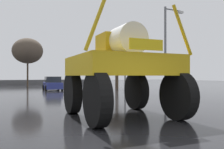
{
  "coord_description": "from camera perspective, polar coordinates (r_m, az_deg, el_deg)",
  "views": [
    {
      "loc": [
        -3.8,
        -4.12,
        1.61
      ],
      "look_at": [
        0.72,
        5.18,
        1.67
      ],
      "focal_mm": 37.66,
      "sensor_mm": 36.0,
      "label": 1
    }
  ],
  "objects": [
    {
      "name": "bare_tree_right",
      "position": [
        29.32,
        1.17,
        4.74
      ],
      "size": [
        2.75,
        2.75,
        5.43
      ],
      "color": "#473828",
      "rests_on": "ground"
    },
    {
      "name": "sedan_ahead",
      "position": [
        27.08,
        -14.24,
        -2.19
      ],
      "size": [
        2.12,
        4.22,
        1.52
      ],
      "rotation": [
        0.0,
        0.0,
        1.5
      ],
      "color": "navy",
      "rests_on": "ground"
    },
    {
      "name": "ground_plane",
      "position": [
        22.5,
        -16.21,
        -4.39
      ],
      "size": [
        120.0,
        120.0,
        0.0
      ],
      "primitive_type": "plane",
      "color": "black"
    },
    {
      "name": "traffic_signal_near_right",
      "position": [
        16.16,
        2.91,
        2.25
      ],
      "size": [
        0.24,
        0.54,
        3.2
      ],
      "color": "slate",
      "rests_on": "ground"
    },
    {
      "name": "streetlight_near_right",
      "position": [
        19.09,
        13.18,
        6.75
      ],
      "size": [
        1.87,
        0.24,
        7.03
      ],
      "color": "slate",
      "rests_on": "ground"
    },
    {
      "name": "bare_tree_far_center",
      "position": [
        36.87,
        -19.8,
        5.41
      ],
      "size": [
        4.39,
        4.39,
        7.14
      ],
      "color": "#473828",
      "rests_on": "ground"
    },
    {
      "name": "oversize_sprayer",
      "position": [
        9.32,
        2.17,
        1.23
      ],
      "size": [
        4.11,
        5.04,
        4.17
      ],
      "rotation": [
        0.0,
        0.0,
        1.53
      ],
      "color": "black",
      "rests_on": "ground"
    },
    {
      "name": "roadside_barrier",
      "position": [
        42.83,
        -20.87,
        -1.83
      ],
      "size": [
        29.86,
        0.24,
        0.9
      ],
      "primitive_type": "cube",
      "color": "#59595B",
      "rests_on": "ground"
    }
  ]
}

